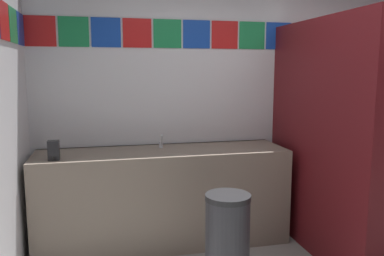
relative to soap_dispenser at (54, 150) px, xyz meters
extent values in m
cube|color=silver|center=(1.73, 0.54, 0.34)|extent=(3.99, 0.08, 2.60)
cube|color=red|center=(-0.12, 0.49, 0.98)|extent=(0.27, 0.01, 0.27)
cube|color=#1E8C4C|center=(0.17, 0.49, 0.98)|extent=(0.27, 0.01, 0.27)
cube|color=#1947B7|center=(0.45, 0.49, 0.98)|extent=(0.27, 0.01, 0.27)
cube|color=red|center=(0.74, 0.49, 0.98)|extent=(0.27, 0.01, 0.27)
cube|color=#1E8C4C|center=(1.02, 0.49, 0.98)|extent=(0.27, 0.01, 0.27)
cube|color=#1947B7|center=(1.31, 0.49, 0.98)|extent=(0.27, 0.01, 0.27)
cube|color=red|center=(1.59, 0.49, 0.98)|extent=(0.27, 0.01, 0.27)
cube|color=#1E8C4C|center=(1.88, 0.49, 0.98)|extent=(0.27, 0.01, 0.27)
cube|color=#1947B7|center=(2.16, 0.49, 0.98)|extent=(0.27, 0.01, 0.27)
cube|color=red|center=(2.45, 0.49, 0.98)|extent=(0.27, 0.01, 0.27)
cube|color=#1E8C4C|center=(2.73, 0.49, 0.98)|extent=(0.27, 0.01, 0.27)
cube|color=#1947B7|center=(3.02, 0.49, 0.98)|extent=(0.27, 0.01, 0.27)
cube|color=red|center=(3.30, 0.49, 0.98)|extent=(0.27, 0.01, 0.27)
cube|color=red|center=(-0.26, -0.22, 0.98)|extent=(0.01, 0.27, 0.27)
cube|color=#1E8C4C|center=(-0.26, 0.07, 0.98)|extent=(0.01, 0.27, 0.27)
cube|color=#1947B7|center=(-0.26, 0.35, 0.98)|extent=(0.01, 0.27, 0.27)
cube|color=gray|center=(0.92, 0.19, -0.52)|extent=(2.26, 0.62, 0.88)
cube|color=gray|center=(0.92, 0.48, -0.12)|extent=(2.26, 0.03, 0.08)
cylinder|color=#F5EDC9|center=(0.92, 0.16, -0.13)|extent=(0.34, 0.34, 0.10)
cylinder|color=silver|center=(0.92, 0.30, -0.05)|extent=(0.04, 0.04, 0.05)
cylinder|color=silver|center=(0.92, 0.25, 0.02)|extent=(0.02, 0.06, 0.09)
cube|color=black|center=(0.00, 0.00, 0.00)|extent=(0.09, 0.07, 0.16)
cylinder|color=black|center=(0.00, -0.04, -0.06)|extent=(0.02, 0.02, 0.03)
cube|color=maroon|center=(2.15, -0.28, 0.06)|extent=(0.04, 1.55, 2.03)
cylinder|color=silver|center=(2.17, -1.04, 0.16)|extent=(0.02, 0.02, 0.10)
cylinder|color=white|center=(2.70, 0.00, -0.76)|extent=(0.38, 0.38, 0.40)
torus|color=white|center=(2.70, 0.00, -0.54)|extent=(0.39, 0.39, 0.05)
cube|color=white|center=(2.70, 0.21, -0.39)|extent=(0.34, 0.17, 0.34)
cylinder|color=#333338|center=(1.27, -0.65, -0.63)|extent=(0.33, 0.33, 0.66)
cylinder|color=#262628|center=(1.27, -0.65, -0.28)|extent=(0.34, 0.34, 0.04)
camera|label=1|loc=(0.39, -3.26, 0.64)|focal=36.54mm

